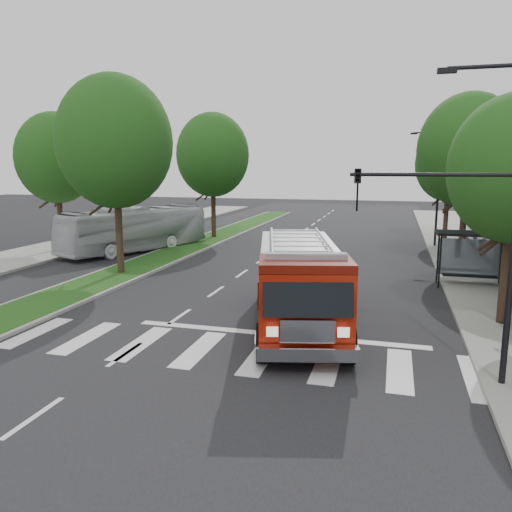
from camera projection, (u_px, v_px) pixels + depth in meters
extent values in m
plane|color=black|center=(180.00, 317.00, 18.86)|extent=(140.00, 140.00, 0.00)
cube|color=gray|center=(491.00, 278.00, 25.05)|extent=(5.00, 80.00, 0.15)
cube|color=gray|center=(36.00, 254.00, 32.15)|extent=(5.00, 80.00, 0.15)
cube|color=gray|center=(205.00, 241.00, 37.50)|extent=(3.00, 50.00, 0.14)
cube|color=#1A4614|center=(205.00, 240.00, 37.49)|extent=(2.60, 49.50, 0.02)
cylinder|color=black|center=(440.00, 262.00, 23.08)|extent=(0.08, 0.08, 2.50)
cylinder|color=black|center=(506.00, 265.00, 22.35)|extent=(0.08, 0.08, 2.50)
cylinder|color=black|center=(438.00, 258.00, 24.22)|extent=(0.08, 0.08, 2.50)
cylinder|color=black|center=(501.00, 260.00, 23.49)|extent=(0.08, 0.08, 2.50)
cube|color=black|center=(473.00, 234.00, 23.06)|extent=(3.20, 1.60, 0.12)
cube|color=#8C99A5|center=(469.00, 258.00, 23.94)|extent=(2.80, 0.04, 1.80)
cube|color=black|center=(469.00, 276.00, 23.41)|extent=(2.40, 0.40, 0.08)
cylinder|color=black|center=(505.00, 275.00, 17.41)|extent=(0.36, 0.36, 3.74)
cylinder|color=black|center=(463.00, 227.00, 28.73)|extent=(0.36, 0.36, 4.40)
ellipsoid|color=#1C3D10|center=(468.00, 150.00, 27.97)|extent=(5.60, 5.60, 6.44)
cylinder|color=black|center=(446.00, 215.00, 38.26)|extent=(0.36, 0.36, 3.96)
ellipsoid|color=#1C3D10|center=(449.00, 163.00, 37.57)|extent=(5.00, 5.00, 5.75)
cylinder|color=black|center=(119.00, 231.00, 25.72)|extent=(0.36, 0.36, 4.62)
ellipsoid|color=#1C3D10|center=(115.00, 142.00, 24.93)|extent=(5.80, 5.80, 6.67)
cylinder|color=black|center=(213.00, 211.00, 39.02)|extent=(0.36, 0.36, 4.40)
ellipsoid|color=#1C3D10|center=(213.00, 155.00, 38.27)|extent=(5.60, 5.60, 6.44)
cylinder|color=black|center=(61.00, 220.00, 33.56)|extent=(0.36, 0.36, 4.18)
ellipsoid|color=#1C3D10|center=(56.00, 158.00, 32.84)|extent=(5.20, 5.20, 5.98)
cylinder|color=black|center=(488.00, 66.00, 11.63)|extent=(1.80, 0.10, 0.10)
cube|color=black|center=(447.00, 71.00, 11.87)|extent=(0.45, 0.20, 0.12)
cylinder|color=black|center=(432.00, 175.00, 12.36)|extent=(4.00, 0.10, 0.10)
imported|color=black|center=(357.00, 190.00, 12.90)|extent=(0.18, 0.22, 1.10)
cylinder|color=black|center=(438.00, 190.00, 34.37)|extent=(0.16, 0.16, 8.00)
cylinder|color=black|center=(428.00, 132.00, 33.92)|extent=(1.80, 0.10, 0.10)
cube|color=black|center=(414.00, 133.00, 34.16)|extent=(0.45, 0.20, 0.12)
cube|color=#5C0E05|center=(298.00, 310.00, 17.89)|extent=(4.73, 9.30, 0.27)
cube|color=maroon|center=(297.00, 275.00, 18.53)|extent=(4.21, 7.24, 2.12)
cube|color=maroon|center=(305.00, 305.00, 14.45)|extent=(3.04, 2.49, 2.23)
cube|color=#B2B2B7|center=(298.00, 245.00, 18.33)|extent=(4.21, 7.24, 0.13)
cylinder|color=#B2B2B7|center=(272.00, 239.00, 18.32)|extent=(1.64, 6.21, 0.11)
cylinder|color=#B2B2B7|center=(324.00, 239.00, 18.27)|extent=(1.64, 6.21, 0.11)
cube|color=silver|center=(308.00, 353.00, 13.43)|extent=(2.77, 1.03, 0.37)
cube|color=#8C99A5|center=(306.00, 256.00, 14.20)|extent=(2.36, 0.92, 0.19)
cylinder|color=black|center=(263.00, 343.00, 14.36)|extent=(0.64, 1.22, 1.17)
cylinder|color=black|center=(348.00, 344.00, 14.29)|extent=(0.64, 1.22, 1.17)
cylinder|color=black|center=(264.00, 302.00, 18.75)|extent=(0.64, 1.22, 1.17)
cylinder|color=black|center=(329.00, 302.00, 18.68)|extent=(0.64, 1.22, 1.17)
cylinder|color=black|center=(265.00, 286.00, 21.25)|extent=(0.64, 1.22, 1.17)
cylinder|color=black|center=(322.00, 286.00, 21.19)|extent=(0.64, 1.22, 1.17)
imported|color=silver|center=(136.00, 229.00, 33.31)|extent=(6.53, 10.92, 3.00)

